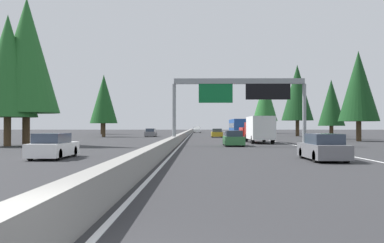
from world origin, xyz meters
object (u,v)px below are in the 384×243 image
oncoming_far (53,147)px  conifer_left_near (26,55)px  conifer_right_far (297,93)px  conifer_left_far (102,104)px  box_truck_near_center (259,129)px  conifer_right_distant (265,99)px  conifer_right_near (359,86)px  sedan_far_left (233,139)px  conifer_left_foreground (8,66)px  pickup_far_center (197,129)px  bus_far_right (238,127)px  sign_gantry_overhead (241,92)px  sedan_distant_a (323,148)px  minivan_mid_left (247,133)px  conifer_right_mid (331,103)px  sedan_mid_center (217,133)px  oncoming_near (151,133)px

oncoming_far → conifer_left_near: bearing=-152.6°
conifer_right_far → conifer_left_far: 45.62m
box_truck_near_center → conifer_right_distant: (61.72, -10.61, 7.28)m
conifer_right_near → conifer_right_distant: (56.02, 2.76, 1.98)m
sedan_far_left → conifer_left_foreground: size_ratio=0.35×
box_truck_near_center → conifer_left_near: 25.53m
pickup_far_center → conifer_right_near: conifer_right_near is taller
sedan_far_left → bus_far_right: 34.95m
sign_gantry_overhead → pickup_far_center: 81.06m
conifer_right_near → conifer_left_near: size_ratio=0.79×
sedan_far_left → conifer_left_foreground: conifer_left_foreground is taller
bus_far_right → sign_gantry_overhead: bearing=174.9°
conifer_left_far → conifer_left_foreground: bearing=-175.4°
box_truck_near_center → conifer_right_near: size_ratio=0.75×
pickup_far_center → bus_far_right: (-45.83, -7.50, 0.80)m
bus_far_right → sedan_distant_a: bearing=179.6°
conifer_right_near → sign_gantry_overhead: bearing=129.3°
minivan_mid_left → conifer_left_far: conifer_left_far is taller
conifer_left_far → conifer_right_mid: bearing=-130.5°
sedan_mid_center → conifer_right_near: (-17.75, -17.05, 6.23)m
sign_gantry_overhead → sedan_far_left: 4.46m
sign_gantry_overhead → bus_far_right: sign_gantry_overhead is taller
oncoming_far → conifer_left_foreground: (14.62, 9.46, 6.88)m
conifer_right_near → conifer_right_mid: 9.14m
box_truck_near_center → conifer_left_foreground: 26.75m
sedan_far_left → pickup_far_center: (80.56, 3.67, 0.23)m
sign_gantry_overhead → box_truck_near_center: 8.78m
sedan_far_left → box_truck_near_center: 8.12m
sedan_distant_a → conifer_right_mid: size_ratio=0.50×
box_truck_near_center → conifer_right_distant: bearing=-9.8°
sign_gantry_overhead → conifer_right_near: 20.99m
oncoming_far → conifer_right_distant: size_ratio=0.30×
pickup_far_center → conifer_left_far: (-22.38, 22.40, 6.31)m
box_truck_near_center → oncoming_near: 31.14m
sign_gantry_overhead → minivan_mid_left: sign_gantry_overhead is taller
sedan_distant_a → conifer_left_near: conifer_left_near is taller
bus_far_right → conifer_right_near: (-21.75, -13.03, 5.20)m
pickup_far_center → conifer_right_distant: 22.65m
sedan_distant_a → minivan_mid_left: bearing=-0.5°
box_truck_near_center → conifer_left_near: size_ratio=0.59×
oncoming_near → conifer_right_distant: 44.01m
sedan_far_left → bus_far_right: size_ratio=0.38×
sedan_far_left → conifer_left_foreground: 22.40m
conifer_left_near → conifer_right_distant: bearing=-26.4°
pickup_far_center → sedan_mid_center: 49.96m
minivan_mid_left → conifer_left_far: bearing=39.0°
box_truck_near_center → conifer_right_near: 15.47m
minivan_mid_left → conifer_right_mid: (0.77, -12.46, 4.38)m
oncoming_near → conifer_right_near: bearing=53.2°
bus_far_right → box_truck_near_center: (-27.45, 0.34, -0.11)m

